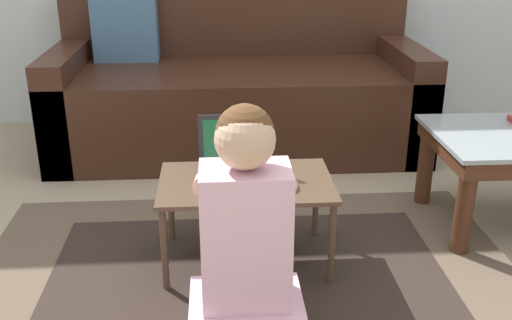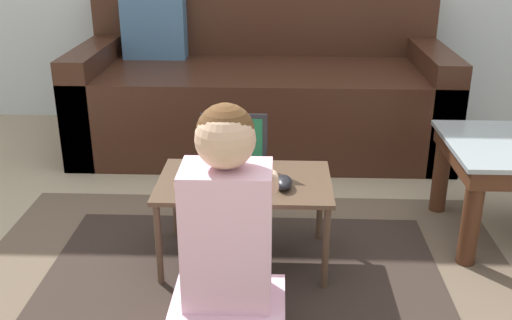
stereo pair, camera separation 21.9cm
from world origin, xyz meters
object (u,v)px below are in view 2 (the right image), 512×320
object	(u,v)px
computer_mouse	(284,182)
person_seated	(227,241)
laptop_desk	(244,189)
couch	(260,91)
laptop	(233,166)

from	to	relation	value
computer_mouse	person_seated	bearing A→B (deg)	-113.08
laptop_desk	couch	bearing A→B (deg)	89.43
laptop_desk	computer_mouse	bearing A→B (deg)	-22.42
laptop_desk	laptop	xyz separation A→B (m)	(-0.05, 0.04, 0.07)
computer_mouse	person_seated	world-z (taller)	person_seated
laptop	computer_mouse	world-z (taller)	laptop
laptop	laptop_desk	bearing A→B (deg)	-43.17
laptop	person_seated	world-z (taller)	person_seated
laptop_desk	laptop	world-z (taller)	laptop
couch	laptop_desk	distance (m)	1.33
laptop	computer_mouse	distance (m)	0.21
couch	laptop_desk	bearing A→B (deg)	-90.57
laptop	computer_mouse	xyz separation A→B (m)	(0.19, -0.10, -0.02)
couch	laptop	world-z (taller)	couch
laptop_desk	laptop	size ratio (longest dim) A/B	2.53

